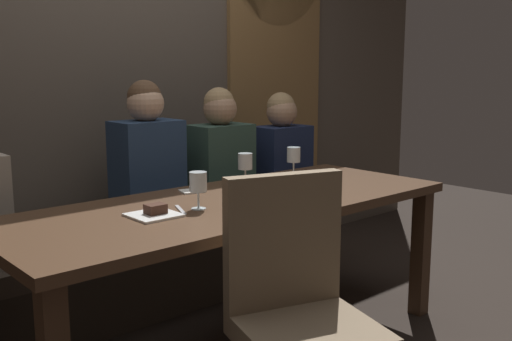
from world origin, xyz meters
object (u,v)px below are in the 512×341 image
Objects in this scene: wine_glass_far_right at (198,184)px; diner_bearded at (147,161)px; diner_far_end at (220,157)px; fork_on_table at (181,210)px; dessert_plate at (154,213)px; banquette_bench at (156,268)px; diner_near_end at (281,152)px; wine_glass_near_left at (245,163)px; wine_glass_end_left at (294,155)px; dining_table at (235,218)px; chair_near_side at (298,299)px.

diner_bearded is at bearing 74.91° from wine_glass_far_right.
fork_on_table is at bearing -137.89° from diner_far_end.
fork_on_table is (0.14, 0.01, -0.01)m from dessert_plate.
banquette_bench is 0.75m from diner_far_end.
diner_far_end reaches higher than diner_near_end.
banquette_bench is 15.24× the size of wine_glass_near_left.
diner_near_end is at bearing -0.82° from banquette_bench.
fork_on_table is at bearing 3.93° from dessert_plate.
diner_near_end is 0.53m from wine_glass_end_left.
wine_glass_far_right is at bearing -150.38° from wine_glass_near_left.
diner_near_end is at bearing 35.31° from dining_table.
diner_bearded is at bearing 92.63° from dining_table.
chair_near_side reaches higher than dessert_plate.
wine_glass_far_right is 0.14m from fork_on_table.
wine_glass_near_left is at bearing 46.61° from fork_on_table.
wine_glass_end_left is at bearing 14.23° from dessert_plate.
diner_far_end reaches higher than fork_on_table.
diner_bearded reaches higher than wine_glass_near_left.
wine_glass_end_left reaches higher than dining_table.
banquette_bench is at bearing 90.00° from dining_table.
fork_on_table is (0.01, 0.72, 0.18)m from chair_near_side.
diner_near_end is 3.91× the size of dessert_plate.
diner_near_end is 4.37× the size of fork_on_table.
diner_near_end is 1.45m from fork_on_table.
fork_on_table is at bearing 157.69° from wine_glass_far_right.
wine_glass_end_left is (0.36, 0.00, 0.00)m from wine_glass_near_left.
banquette_bench is 15.24× the size of wine_glass_far_right.
chair_near_side is at bearing -68.49° from fork_on_table.
diner_bearded is 1.00m from diner_near_end.
wine_glass_end_left reaches higher than dessert_plate.
fork_on_table is at bearing -111.01° from diner_bearded.
wine_glass_near_left is 0.86× the size of dessert_plate.
wine_glass_near_left is (0.29, -0.44, 0.62)m from banquette_bench.
dining_table is at bearing 9.14° from wine_glass_far_right.
diner_near_end reaches higher than chair_near_side.
banquette_bench is 1.50m from chair_near_side.
dining_table is 0.31m from wine_glass_far_right.
chair_near_side reaches higher than banquette_bench.
diner_bearded reaches higher than diner_far_end.
chair_near_side reaches higher than wine_glass_near_left.
diner_far_end is (0.49, -0.03, -0.02)m from diner_bearded.
diner_bearded reaches higher than dining_table.
diner_bearded is at bearing 60.44° from dessert_plate.
wine_glass_near_left is at bearing -111.66° from diner_far_end.
diner_bearded is 5.08× the size of wine_glass_end_left.
dining_table is 0.32m from fork_on_table.
banquette_bench is at bearing 72.40° from wine_glass_far_right.
diner_far_end is 1.03m from fork_on_table.
chair_near_side is 1.25× the size of diner_far_end.
dining_table is at bearing -90.00° from banquette_bench.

